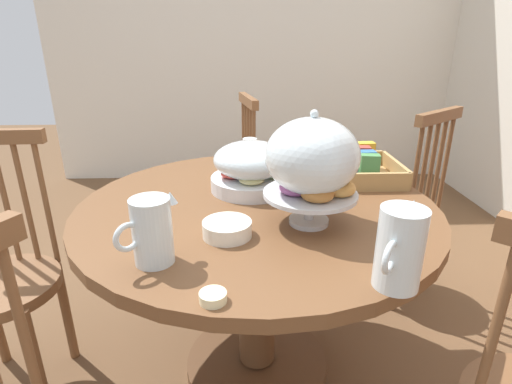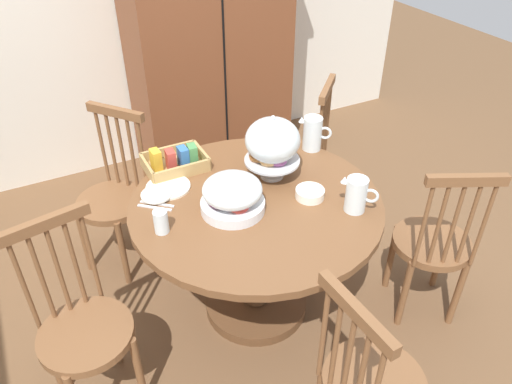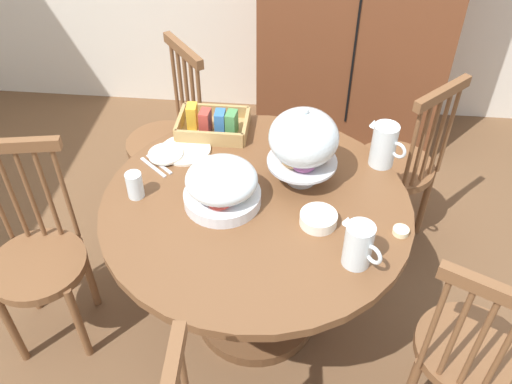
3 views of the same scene
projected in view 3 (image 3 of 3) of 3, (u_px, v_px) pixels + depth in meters
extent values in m
plane|color=brown|center=(250.00, 304.00, 2.65)|extent=(10.00, 10.00, 0.00)
cube|color=black|center=(361.00, 0.00, 2.83)|extent=(0.01, 0.01, 1.52)
cylinder|color=brown|center=(256.00, 205.00, 2.13)|extent=(1.21, 1.21, 0.04)
cylinder|color=brown|center=(256.00, 262.00, 2.35)|extent=(0.14, 0.14, 0.63)
cylinder|color=brown|center=(256.00, 311.00, 2.58)|extent=(0.56, 0.56, 0.06)
cylinder|color=brown|center=(471.00, 350.00, 1.95)|extent=(0.40, 0.40, 0.04)
cylinder|color=brown|center=(501.00, 372.00, 2.13)|extent=(0.04, 0.04, 0.45)
cylinder|color=brown|center=(431.00, 339.00, 2.24)|extent=(0.04, 0.04, 0.45)
cylinder|color=brown|center=(500.00, 357.00, 1.66)|extent=(0.02, 0.02, 0.48)
cylinder|color=brown|center=(477.00, 346.00, 1.69)|extent=(0.02, 0.02, 0.48)
cylinder|color=brown|center=(455.00, 336.00, 1.71)|extent=(0.02, 0.02, 0.48)
cylinder|color=brown|center=(433.00, 326.00, 1.74)|extent=(0.02, 0.02, 0.48)
cube|color=brown|center=(502.00, 294.00, 1.51)|extent=(0.34, 0.19, 0.05)
cylinder|color=brown|center=(394.00, 166.00, 2.74)|extent=(0.40, 0.40, 0.04)
cylinder|color=brown|center=(384.00, 176.00, 3.04)|extent=(0.04, 0.04, 0.45)
cylinder|color=brown|center=(349.00, 197.00, 2.90)|extent=(0.04, 0.04, 0.45)
cylinder|color=brown|center=(424.00, 202.00, 2.87)|extent=(0.04, 0.04, 0.45)
cylinder|color=brown|center=(390.00, 225.00, 2.74)|extent=(0.04, 0.04, 0.45)
cylinder|color=brown|center=(448.00, 131.00, 2.55)|extent=(0.02, 0.02, 0.48)
cylinder|color=brown|center=(439.00, 137.00, 2.52)|extent=(0.02, 0.02, 0.48)
cylinder|color=brown|center=(430.00, 142.00, 2.49)|extent=(0.02, 0.02, 0.48)
cylinder|color=brown|center=(421.00, 148.00, 2.45)|extent=(0.02, 0.02, 0.48)
cylinder|color=brown|center=(411.00, 154.00, 2.42)|extent=(0.02, 0.02, 0.48)
cube|color=brown|center=(443.00, 93.00, 2.32)|extent=(0.28, 0.28, 0.05)
cylinder|color=brown|center=(164.00, 144.00, 2.88)|extent=(0.40, 0.40, 0.04)
cylinder|color=brown|center=(136.00, 172.00, 3.06)|extent=(0.04, 0.04, 0.45)
cylinder|color=brown|center=(156.00, 200.00, 2.88)|extent=(0.04, 0.04, 0.45)
cylinder|color=brown|center=(180.00, 156.00, 3.17)|extent=(0.04, 0.04, 0.45)
cylinder|color=brown|center=(203.00, 182.00, 2.99)|extent=(0.04, 0.04, 0.45)
cylinder|color=brown|center=(175.00, 85.00, 2.87)|extent=(0.02, 0.02, 0.48)
cylinder|color=brown|center=(181.00, 91.00, 2.83)|extent=(0.02, 0.02, 0.48)
cylinder|color=brown|center=(187.00, 97.00, 2.78)|extent=(0.02, 0.02, 0.48)
cylinder|color=brown|center=(194.00, 103.00, 2.74)|extent=(0.02, 0.02, 0.48)
cylinder|color=brown|center=(200.00, 109.00, 2.69)|extent=(0.02, 0.02, 0.48)
cube|color=brown|center=(183.00, 50.00, 2.61)|extent=(0.25, 0.31, 0.05)
cylinder|color=brown|center=(38.00, 266.00, 2.25)|extent=(0.40, 0.40, 0.04)
cylinder|color=brown|center=(11.00, 328.00, 2.28)|extent=(0.04, 0.04, 0.45)
cylinder|color=brown|center=(79.00, 323.00, 2.30)|extent=(0.04, 0.04, 0.45)
cylinder|color=brown|center=(27.00, 277.00, 2.49)|extent=(0.04, 0.04, 0.45)
cylinder|color=brown|center=(89.00, 273.00, 2.51)|extent=(0.04, 0.04, 0.45)
cylinder|color=brown|center=(13.00, 198.00, 2.20)|extent=(0.02, 0.02, 0.48)
cylinder|color=brown|center=(31.00, 197.00, 2.21)|extent=(0.02, 0.02, 0.48)
cylinder|color=brown|center=(49.00, 196.00, 2.21)|extent=(0.02, 0.02, 0.48)
cylinder|color=brown|center=(66.00, 195.00, 2.22)|extent=(0.02, 0.02, 0.48)
cube|color=brown|center=(12.00, 146.00, 2.04)|extent=(0.36, 0.10, 0.05)
cylinder|color=silver|center=(301.00, 178.00, 2.21)|extent=(0.12, 0.12, 0.02)
cylinder|color=silver|center=(301.00, 171.00, 2.18)|extent=(0.03, 0.03, 0.09)
cylinder|color=silver|center=(302.00, 161.00, 2.15)|extent=(0.28, 0.28, 0.01)
torus|color=#B27033|center=(317.00, 156.00, 2.13)|extent=(0.10, 0.10, 0.03)
torus|color=#D19347|center=(308.00, 145.00, 2.19)|extent=(0.10, 0.10, 0.03)
torus|color=#935628|center=(287.00, 151.00, 2.16)|extent=(0.10, 0.10, 0.03)
torus|color=tan|center=(294.00, 160.00, 2.12)|extent=(0.10, 0.10, 0.03)
torus|color=#994C84|center=(303.00, 164.00, 2.10)|extent=(0.10, 0.10, 0.03)
ellipsoid|color=silver|center=(304.00, 137.00, 2.07)|extent=(0.27, 0.27, 0.22)
sphere|color=silver|center=(306.00, 111.00, 1.99)|extent=(0.02, 0.02, 0.02)
cylinder|color=silver|center=(222.00, 197.00, 2.09)|extent=(0.30, 0.30, 0.05)
ellipsoid|color=beige|center=(240.00, 192.00, 2.06)|extent=(0.09, 0.09, 0.03)
ellipsoid|color=#8CBF59|center=(224.00, 179.00, 2.12)|extent=(0.09, 0.09, 0.03)
ellipsoid|color=#6B2D4C|center=(205.00, 188.00, 2.08)|extent=(0.09, 0.09, 0.03)
ellipsoid|color=#CC3D33|center=(219.00, 202.00, 2.02)|extent=(0.09, 0.09, 0.03)
ellipsoid|color=silver|center=(221.00, 179.00, 2.03)|extent=(0.28, 0.28, 0.13)
cylinder|color=silver|center=(358.00, 245.00, 1.82)|extent=(0.10, 0.10, 0.17)
cylinder|color=orange|center=(357.00, 250.00, 1.84)|extent=(0.09, 0.09, 0.12)
cone|color=silver|center=(348.00, 220.00, 1.81)|extent=(0.05, 0.05, 0.03)
torus|color=silver|center=(373.00, 255.00, 1.78)|extent=(0.06, 0.06, 0.07)
cylinder|color=silver|center=(384.00, 145.00, 2.23)|extent=(0.10, 0.10, 0.19)
cylinder|color=white|center=(383.00, 151.00, 2.25)|extent=(0.09, 0.09, 0.13)
cone|color=silver|center=(374.00, 123.00, 2.21)|extent=(0.05, 0.05, 0.03)
torus|color=silver|center=(398.00, 150.00, 2.19)|extent=(0.07, 0.06, 0.07)
cube|color=tan|center=(213.00, 130.00, 2.46)|extent=(0.30, 0.22, 0.01)
cube|color=tan|center=(209.00, 139.00, 2.36)|extent=(0.30, 0.02, 0.07)
cube|color=tan|center=(217.00, 111.00, 2.53)|extent=(0.30, 0.02, 0.07)
cube|color=tan|center=(180.00, 123.00, 2.46)|extent=(0.02, 0.22, 0.07)
cube|color=tan|center=(246.00, 127.00, 2.43)|extent=(0.02, 0.22, 0.07)
cube|color=gold|center=(192.00, 116.00, 2.44)|extent=(0.05, 0.07, 0.11)
cube|color=#B23D33|center=(205.00, 122.00, 2.41)|extent=(0.05, 0.07, 0.11)
cube|color=#336BAD|center=(220.00, 123.00, 2.40)|extent=(0.05, 0.07, 0.11)
cube|color=#47894C|center=(232.00, 123.00, 2.40)|extent=(0.05, 0.07, 0.11)
cylinder|color=white|center=(185.00, 150.00, 2.35)|extent=(0.22, 0.22, 0.01)
cylinder|color=white|center=(166.00, 154.00, 2.31)|extent=(0.15, 0.15, 0.01)
cylinder|color=white|center=(318.00, 219.00, 2.01)|extent=(0.14, 0.14, 0.04)
cylinder|color=silver|center=(135.00, 185.00, 2.10)|extent=(0.06, 0.06, 0.11)
cylinder|color=beige|center=(401.00, 231.00, 1.98)|extent=(0.06, 0.06, 0.02)
cube|color=silver|center=(159.00, 164.00, 2.28)|extent=(0.14, 0.12, 0.01)
cube|color=silver|center=(153.00, 167.00, 2.27)|extent=(0.14, 0.12, 0.01)
cube|color=silver|center=(210.00, 137.00, 2.43)|extent=(0.14, 0.12, 0.01)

